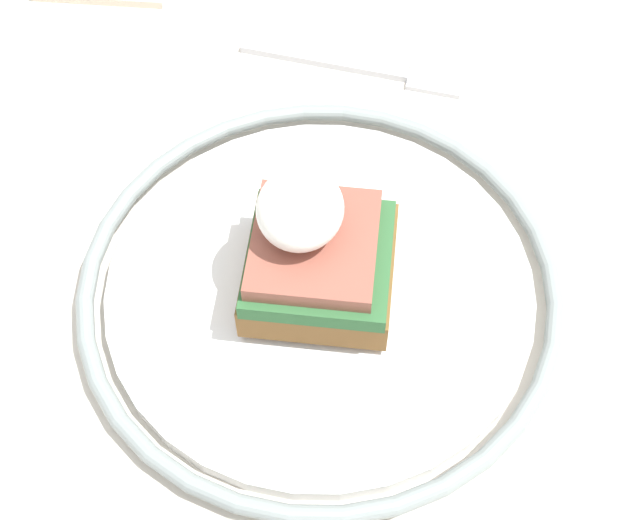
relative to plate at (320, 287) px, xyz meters
The scene contains 4 objects.
dining_table 0.13m from the plate, 20.39° to the right, with size 1.16×0.70×0.78m.
plate is the anchor object (origin of this frame).
sandwich 0.04m from the plate, 81.20° to the right, with size 0.08×0.08×0.08m.
fork 0.18m from the plate, behind, with size 0.04×0.15×0.00m.
Camera 1 is at (0.23, 0.04, 1.21)m, focal length 50.00 mm.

